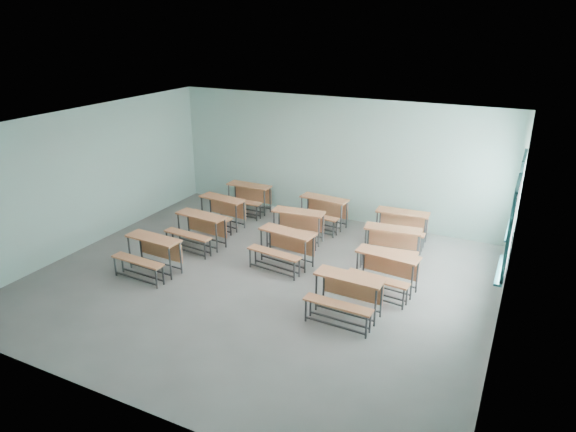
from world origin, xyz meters
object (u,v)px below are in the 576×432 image
object	(u,v)px
desk_unit_r0c0	(151,250)
desk_unit_r1c0	(198,226)
desk_unit_r3c2	(401,223)
desk_unit_r0c2	(346,291)
desk_unit_r1c1	(284,243)
desk_unit_r2c1	(297,222)
desk_unit_r3c0	(247,194)
desk_unit_r2c2	(392,241)
desk_unit_r3c1	(322,208)
desk_unit_r1c2	(385,267)
desk_unit_r2c0	(220,208)

from	to	relation	value
desk_unit_r0c0	desk_unit_r1c0	world-z (taller)	same
desk_unit_r3c2	desk_unit_r0c2	bearing A→B (deg)	-94.10
desk_unit_r0c2	desk_unit_r3c2	world-z (taller)	same
desk_unit_r1c1	desk_unit_r2c1	size ratio (longest dim) A/B	1.02
desk_unit_r0c2	desk_unit_r1c0	xyz separation A→B (m)	(-4.13, 1.34, 0.00)
desk_unit_r2c1	desk_unit_r3c0	xyz separation A→B (m)	(-2.10, 1.26, 0.00)
desk_unit_r2c2	desk_unit_r3c1	size ratio (longest dim) A/B	1.02
desk_unit_r2c1	desk_unit_r3c1	distance (m)	1.17
desk_unit_r3c0	desk_unit_r1c1	bearing A→B (deg)	-45.81
desk_unit_r3c0	desk_unit_r3c1	size ratio (longest dim) A/B	0.96
desk_unit_r0c2	desk_unit_r1c0	world-z (taller)	same
desk_unit_r2c1	desk_unit_r0c0	bearing A→B (deg)	-132.14
desk_unit_r0c2	desk_unit_r0c0	bearing A→B (deg)	-175.44
desk_unit_r1c2	desk_unit_r1c0	bearing A→B (deg)	-176.34
desk_unit_r1c0	desk_unit_r1c1	xyz separation A→B (m)	(2.22, 0.00, 0.00)
desk_unit_r0c0	desk_unit_r0c2	xyz separation A→B (m)	(4.25, 0.19, 0.00)
desk_unit_r1c1	desk_unit_r1c2	size ratio (longest dim) A/B	1.01
desk_unit_r1c1	desk_unit_r2c0	world-z (taller)	same
desk_unit_r1c1	desk_unit_r0c0	bearing A→B (deg)	-139.77
desk_unit_r2c0	desk_unit_r3c0	bearing A→B (deg)	93.44
desk_unit_r1c0	desk_unit_r1c2	world-z (taller)	same
desk_unit_r1c2	desk_unit_r2c1	bearing A→B (deg)	157.31
desk_unit_r2c1	desk_unit_r1c2	bearing A→B (deg)	-33.26
desk_unit_r2c2	desk_unit_r3c1	xyz separation A→B (m)	(-2.14, 1.20, 0.00)
desk_unit_r3c1	desk_unit_r0c0	bearing A→B (deg)	-115.09
desk_unit_r2c0	desk_unit_r3c2	xyz separation A→B (m)	(4.39, 1.04, 0.00)
desk_unit_r1c0	desk_unit_r2c1	xyz separation A→B (m)	(1.96, 1.21, 0.00)
desk_unit_r2c1	desk_unit_r3c2	distance (m)	2.46
desk_unit_r3c0	desk_unit_r3c1	xyz separation A→B (m)	(2.26, -0.10, 0.00)
desk_unit_r2c2	desk_unit_r3c0	bearing A→B (deg)	156.79
desk_unit_r2c0	desk_unit_r2c1	distance (m)	2.17
desk_unit_r3c0	desk_unit_r0c0	bearing A→B (deg)	-89.21
desk_unit_r2c1	desk_unit_r3c1	world-z (taller)	same
desk_unit_r1c0	desk_unit_r2c2	distance (m)	4.41
desk_unit_r2c1	desk_unit_r3c0	size ratio (longest dim) A/B	1.05
desk_unit_r1c0	desk_unit_r2c1	distance (m)	2.30
desk_unit_r1c2	desk_unit_r3c2	bearing A→B (deg)	102.80
desk_unit_r1c2	desk_unit_r3c0	bearing A→B (deg)	155.99
desk_unit_r2c2	desk_unit_r1c1	bearing A→B (deg)	-156.81
desk_unit_r2c1	desk_unit_r3c2	bearing A→B (deg)	20.28
desk_unit_r2c1	desk_unit_r2c2	distance (m)	2.30
desk_unit_r0c0	desk_unit_r1c0	bearing A→B (deg)	88.73
desk_unit_r2c1	desk_unit_r2c2	bearing A→B (deg)	-6.15
desk_unit_r0c0	desk_unit_r3c1	distance (m)	4.50
desk_unit_r3c1	desk_unit_r2c2	bearing A→B (deg)	-24.55
desk_unit_r2c0	desk_unit_r3c2	world-z (taller)	same
desk_unit_r0c0	desk_unit_r3c0	size ratio (longest dim) A/B	1.03
desk_unit_r1c1	desk_unit_r3c2	xyz separation A→B (m)	(1.95, 2.26, 0.00)
desk_unit_r2c2	desk_unit_r3c0	size ratio (longest dim) A/B	1.07
desk_unit_r0c0	desk_unit_r2c2	distance (m)	5.14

